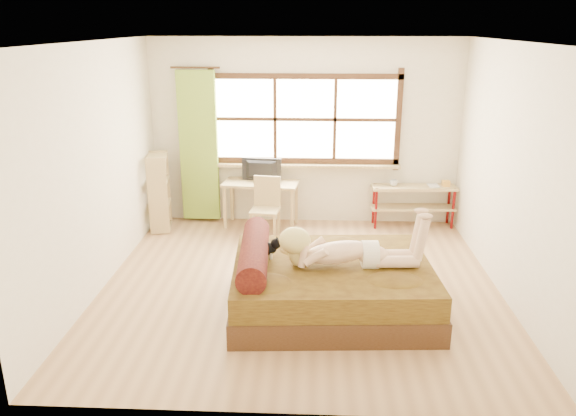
# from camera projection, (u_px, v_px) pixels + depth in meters

# --- Properties ---
(floor) EXTENTS (4.50, 4.50, 0.00)m
(floor) POSITION_uv_depth(u_px,v_px,m) (300.00, 285.00, 6.48)
(floor) COLOR #9E754C
(floor) RESTS_ON ground
(ceiling) EXTENTS (4.50, 4.50, 0.00)m
(ceiling) POSITION_uv_depth(u_px,v_px,m) (302.00, 42.00, 5.63)
(ceiling) COLOR white
(ceiling) RESTS_ON wall_back
(wall_back) EXTENTS (4.50, 0.00, 4.50)m
(wall_back) POSITION_uv_depth(u_px,v_px,m) (305.00, 133.00, 8.19)
(wall_back) COLOR silver
(wall_back) RESTS_ON floor
(wall_front) EXTENTS (4.50, 0.00, 4.50)m
(wall_front) POSITION_uv_depth(u_px,v_px,m) (292.00, 253.00, 3.92)
(wall_front) COLOR silver
(wall_front) RESTS_ON floor
(wall_left) EXTENTS (0.00, 4.50, 4.50)m
(wall_left) POSITION_uv_depth(u_px,v_px,m) (96.00, 169.00, 6.16)
(wall_left) COLOR silver
(wall_left) RESTS_ON floor
(wall_right) EXTENTS (0.00, 4.50, 4.50)m
(wall_right) POSITION_uv_depth(u_px,v_px,m) (512.00, 174.00, 5.95)
(wall_right) COLOR silver
(wall_right) RESTS_ON floor
(window) EXTENTS (2.80, 0.16, 1.46)m
(window) POSITION_uv_depth(u_px,v_px,m) (305.00, 122.00, 8.11)
(window) COLOR #FFEDBF
(window) RESTS_ON wall_back
(curtain) EXTENTS (0.55, 0.10, 2.20)m
(curtain) POSITION_uv_depth(u_px,v_px,m) (199.00, 147.00, 8.21)
(curtain) COLOR olive
(curtain) RESTS_ON wall_back
(bed) EXTENTS (2.16, 1.78, 0.79)m
(bed) POSITION_uv_depth(u_px,v_px,m) (327.00, 284.00, 5.88)
(bed) COLOR black
(bed) RESTS_ON floor
(woman) EXTENTS (1.47, 0.50, 0.62)m
(woman) POSITION_uv_depth(u_px,v_px,m) (348.00, 237.00, 5.65)
(woman) COLOR #DCAF8E
(woman) RESTS_ON bed
(kitten) EXTENTS (0.32, 0.14, 0.25)m
(kitten) POSITION_uv_depth(u_px,v_px,m) (264.00, 247.00, 5.89)
(kitten) COLOR black
(kitten) RESTS_ON bed
(desk) EXTENTS (1.13, 0.62, 0.68)m
(desk) POSITION_uv_depth(u_px,v_px,m) (261.00, 188.00, 8.17)
(desk) COLOR tan
(desk) RESTS_ON floor
(monitor) EXTENTS (0.59, 0.14, 0.33)m
(monitor) POSITION_uv_depth(u_px,v_px,m) (261.00, 170.00, 8.14)
(monitor) COLOR black
(monitor) RESTS_ON desk
(chair) EXTENTS (0.42, 0.42, 0.85)m
(chair) POSITION_uv_depth(u_px,v_px,m) (266.00, 204.00, 7.85)
(chair) COLOR tan
(chair) RESTS_ON floor
(pipe_shelf) EXTENTS (1.24, 0.37, 0.70)m
(pipe_shelf) POSITION_uv_depth(u_px,v_px,m) (414.00, 197.00, 8.23)
(pipe_shelf) COLOR tan
(pipe_shelf) RESTS_ON floor
(cup) EXTENTS (0.12, 0.12, 0.09)m
(cup) POSITION_uv_depth(u_px,v_px,m) (394.00, 183.00, 8.18)
(cup) COLOR gray
(cup) RESTS_ON pipe_shelf
(book) EXTENTS (0.16, 0.22, 0.02)m
(book) POSITION_uv_depth(u_px,v_px,m) (428.00, 186.00, 8.16)
(book) COLOR gray
(book) RESTS_ON pipe_shelf
(bookshelf) EXTENTS (0.35, 0.52, 1.11)m
(bookshelf) POSITION_uv_depth(u_px,v_px,m) (159.00, 192.00, 8.07)
(bookshelf) COLOR tan
(bookshelf) RESTS_ON floor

